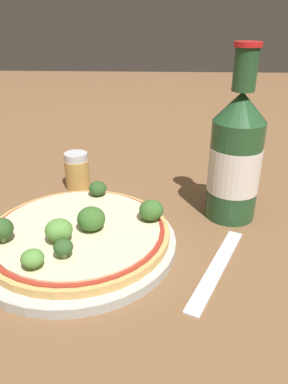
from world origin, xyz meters
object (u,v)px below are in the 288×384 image
Objects in this scene: beer_bottle at (235,157)px; pepper_shaker at (77,171)px; fork at (217,267)px; pizza at (78,232)px.

beer_bottle is 3.87× the size of pepper_shaker.
pepper_shaker is 0.38× the size of fork.
fork is at bearing -104.82° from beer_bottle.
beer_bottle is (0.21, 0.09, 0.07)m from pizza.
beer_bottle is at bearing 9.72° from fork.
pizza is 0.24m from beer_bottle.
pizza is 1.42× the size of fork.
pizza is 0.18m from fork.
fork is (0.21, -0.22, -0.03)m from pepper_shaker.
fork is at bearing -13.64° from pizza.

